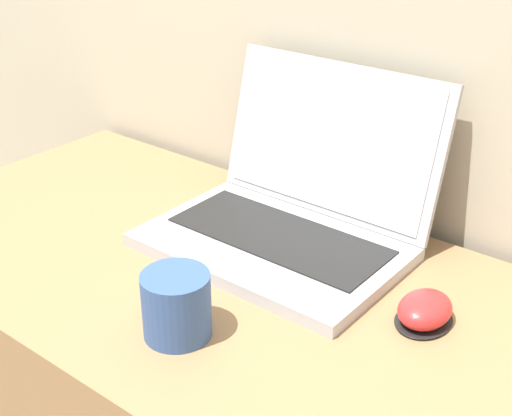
% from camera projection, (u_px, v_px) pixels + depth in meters
% --- Properties ---
extents(laptop, '(0.39, 0.32, 0.26)m').
position_uv_depth(laptop, '(294.00, 206.00, 1.11)').
color(laptop, '#ADADB2').
rests_on(laptop, desk).
extents(drink_cup, '(0.09, 0.09, 0.09)m').
position_uv_depth(drink_cup, '(176.00, 304.00, 0.89)').
color(drink_cup, '#33518C').
rests_on(drink_cup, desk).
extents(computer_mouse, '(0.07, 0.09, 0.04)m').
position_uv_depth(computer_mouse, '(425.00, 311.00, 0.92)').
color(computer_mouse, black).
rests_on(computer_mouse, desk).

